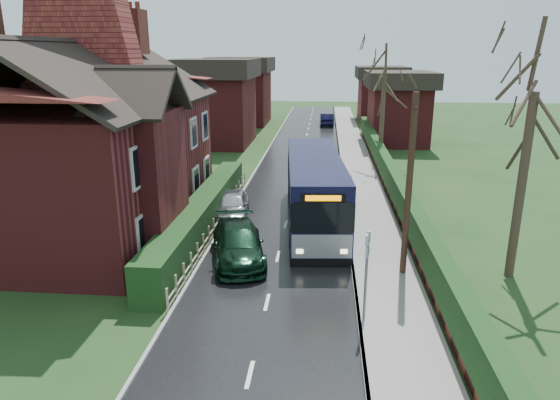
# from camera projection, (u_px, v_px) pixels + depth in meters

# --- Properties ---
(ground) EXTENTS (140.00, 140.00, 0.00)m
(ground) POSITION_uv_depth(u_px,v_px,m) (273.00, 277.00, 18.96)
(ground) COLOR #2A441D
(ground) RESTS_ON ground
(road) EXTENTS (6.00, 100.00, 0.02)m
(road) POSITION_uv_depth(u_px,v_px,m) (291.00, 201.00, 28.50)
(road) COLOR black
(road) RESTS_ON ground
(pavement) EXTENTS (2.50, 100.00, 0.14)m
(pavement) POSITION_uv_depth(u_px,v_px,m) (366.00, 202.00, 28.11)
(pavement) COLOR slate
(pavement) RESTS_ON ground
(kerb_right) EXTENTS (0.12, 100.00, 0.14)m
(kerb_right) POSITION_uv_depth(u_px,v_px,m) (345.00, 202.00, 28.22)
(kerb_right) COLOR gray
(kerb_right) RESTS_ON ground
(kerb_left) EXTENTS (0.12, 100.00, 0.10)m
(kerb_left) POSITION_uv_depth(u_px,v_px,m) (238.00, 199.00, 28.75)
(kerb_left) COLOR gray
(kerb_left) RESTS_ON ground
(front_hedge) EXTENTS (1.20, 16.00, 1.60)m
(front_hedge) POSITION_uv_depth(u_px,v_px,m) (203.00, 214.00, 23.83)
(front_hedge) COLOR black
(front_hedge) RESTS_ON ground
(picket_fence) EXTENTS (0.10, 16.00, 0.90)m
(picket_fence) POSITION_uv_depth(u_px,v_px,m) (218.00, 221.00, 23.87)
(picket_fence) COLOR #9B8D69
(picket_fence) RESTS_ON ground
(right_wall_hedge) EXTENTS (0.60, 50.00, 1.80)m
(right_wall_hedge) POSITION_uv_depth(u_px,v_px,m) (395.00, 187.00, 27.71)
(right_wall_hedge) COLOR maroon
(right_wall_hedge) RESTS_ON ground
(brick_house) EXTENTS (9.30, 14.60, 10.30)m
(brick_house) POSITION_uv_depth(u_px,v_px,m) (95.00, 139.00, 23.01)
(brick_house) COLOR maroon
(brick_house) RESTS_ON ground
(bus) EXTENTS (3.39, 11.14, 3.33)m
(bus) POSITION_uv_depth(u_px,v_px,m) (314.00, 191.00, 24.55)
(bus) COLOR black
(bus) RESTS_ON ground
(car_silver) EXTENTS (2.17, 4.30, 1.40)m
(car_silver) POSITION_uv_depth(u_px,v_px,m) (232.00, 205.00, 25.49)
(car_silver) COLOR #AEADB2
(car_silver) RESTS_ON ground
(car_green) EXTENTS (3.09, 5.26, 1.43)m
(car_green) POSITION_uv_depth(u_px,v_px,m) (238.00, 244.00, 20.35)
(car_green) COLOR black
(car_green) RESTS_ON ground
(car_distant) EXTENTS (1.67, 4.31, 1.40)m
(car_distant) POSITION_uv_depth(u_px,v_px,m) (327.00, 119.00, 57.50)
(car_distant) COLOR black
(car_distant) RESTS_ON ground
(bus_stop_sign) EXTENTS (0.20, 0.46, 3.06)m
(bus_stop_sign) POSITION_uv_depth(u_px,v_px,m) (367.00, 264.00, 15.24)
(bus_stop_sign) COLOR slate
(bus_stop_sign) RESTS_ON ground
(telegraph_pole) EXTENTS (0.24, 0.89, 6.91)m
(telegraph_pole) POSITION_uv_depth(u_px,v_px,m) (409.00, 187.00, 18.13)
(telegraph_pole) COLOR black
(telegraph_pole) RESTS_ON ground
(tree_right_near) EXTENTS (4.58, 4.58, 9.89)m
(tree_right_near) POSITION_uv_depth(u_px,v_px,m) (537.00, 78.00, 17.01)
(tree_right_near) COLOR #392A21
(tree_right_near) RESTS_ON ground
(tree_right_far) EXTENTS (4.81, 4.81, 9.29)m
(tree_right_far) POSITION_uv_depth(u_px,v_px,m) (385.00, 70.00, 35.69)
(tree_right_far) COLOR #372B21
(tree_right_far) RESTS_ON ground
(tree_house_side) EXTENTS (3.93, 3.93, 8.93)m
(tree_house_side) POSITION_uv_depth(u_px,v_px,m) (122.00, 80.00, 28.95)
(tree_house_side) COLOR #35271F
(tree_house_side) RESTS_ON ground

